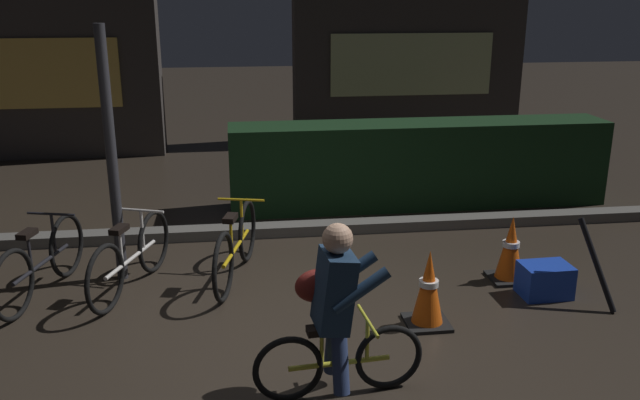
% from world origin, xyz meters
% --- Properties ---
extents(ground_plane, '(40.00, 40.00, 0.00)m').
position_xyz_m(ground_plane, '(0.00, 0.00, 0.00)').
color(ground_plane, '#2D261E').
extents(sidewalk_curb, '(12.00, 0.24, 0.12)m').
position_xyz_m(sidewalk_curb, '(0.00, 2.20, 0.06)').
color(sidewalk_curb, '#56544F').
rests_on(sidewalk_curb, ground).
extents(hedge_row, '(4.80, 0.70, 1.08)m').
position_xyz_m(hedge_row, '(1.80, 3.10, 0.54)').
color(hedge_row, black).
rests_on(hedge_row, ground).
extents(storefront_left, '(4.08, 0.54, 4.78)m').
position_xyz_m(storefront_left, '(-3.73, 6.50, 2.38)').
color(storefront_left, '#383330').
rests_on(storefront_left, ground).
extents(storefront_right, '(4.22, 0.54, 3.96)m').
position_xyz_m(storefront_right, '(2.70, 7.20, 1.97)').
color(storefront_right, '#383330').
rests_on(storefront_right, ground).
extents(street_post, '(0.10, 0.10, 2.39)m').
position_xyz_m(street_post, '(-1.65, 1.20, 1.19)').
color(street_post, '#2D2D33').
rests_on(street_post, ground).
extents(parked_bike_left_mid, '(0.51, 1.50, 0.71)m').
position_xyz_m(parked_bike_left_mid, '(-2.29, 0.89, 0.32)').
color(parked_bike_left_mid, black).
rests_on(parked_bike_left_mid, ground).
extents(parked_bike_center_left, '(0.59, 1.46, 0.71)m').
position_xyz_m(parked_bike_center_left, '(-1.51, 0.91, 0.32)').
color(parked_bike_center_left, black).
rests_on(parked_bike_center_left, ground).
extents(parked_bike_center_right, '(0.51, 1.54, 0.73)m').
position_xyz_m(parked_bike_center_right, '(-0.55, 1.04, 0.33)').
color(parked_bike_center_right, black).
rests_on(parked_bike_center_right, ground).
extents(traffic_cone_near, '(0.36, 0.36, 0.66)m').
position_xyz_m(traffic_cone_near, '(1.00, -0.10, 0.32)').
color(traffic_cone_near, black).
rests_on(traffic_cone_near, ground).
extents(traffic_cone_far, '(0.36, 0.36, 0.64)m').
position_xyz_m(traffic_cone_far, '(2.03, 0.67, 0.31)').
color(traffic_cone_far, black).
rests_on(traffic_cone_far, ground).
extents(blue_crate, '(0.45, 0.33, 0.30)m').
position_xyz_m(blue_crate, '(2.22, 0.30, 0.15)').
color(blue_crate, '#193DB7').
rests_on(blue_crate, ground).
extents(cyclist, '(1.19, 0.50, 1.25)m').
position_xyz_m(cyclist, '(0.09, -0.98, 0.63)').
color(cyclist, black).
rests_on(cyclist, ground).
extents(closed_umbrella, '(0.28, 0.40, 0.77)m').
position_xyz_m(closed_umbrella, '(2.55, 0.05, 0.39)').
color(closed_umbrella, black).
rests_on(closed_umbrella, ground).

